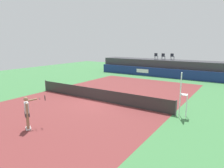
# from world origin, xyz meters

# --- Properties ---
(ground_plane) EXTENTS (48.00, 48.00, 0.00)m
(ground_plane) POSITION_xyz_m (0.00, 3.00, 0.00)
(ground_plane) COLOR #3D7A42
(court_inner) EXTENTS (12.00, 22.00, 0.00)m
(court_inner) POSITION_xyz_m (0.00, 0.00, 0.00)
(court_inner) COLOR maroon
(court_inner) RESTS_ON ground
(sponsor_wall) EXTENTS (18.00, 0.22, 1.20)m
(sponsor_wall) POSITION_xyz_m (-0.01, 13.50, 0.60)
(sponsor_wall) COLOR navy
(sponsor_wall) RESTS_ON ground
(spectator_platform) EXTENTS (18.00, 2.80, 2.20)m
(spectator_platform) POSITION_xyz_m (0.00, 15.30, 1.10)
(spectator_platform) COLOR #38383D
(spectator_platform) RESTS_ON ground
(spectator_chair_far_left) EXTENTS (0.48, 0.48, 0.89)m
(spectator_chair_far_left) POSITION_xyz_m (-1.07, 15.11, 2.69)
(spectator_chair_far_left) COLOR #1E232D
(spectator_chair_far_left) RESTS_ON spectator_platform
(spectator_chair_left) EXTENTS (0.47, 0.47, 0.89)m
(spectator_chair_left) POSITION_xyz_m (0.02, 14.99, 2.69)
(spectator_chair_left) COLOR #1E232D
(spectator_chair_left) RESTS_ON spectator_platform
(spectator_chair_center) EXTENTS (0.46, 0.46, 0.89)m
(spectator_chair_center) POSITION_xyz_m (1.13, 15.42, 2.69)
(spectator_chair_center) COLOR #1E232D
(spectator_chair_center) RESTS_ON spectator_platform
(umpire_chair) EXTENTS (0.50, 0.50, 2.76)m
(umpire_chair) POSITION_xyz_m (6.51, -0.02, 1.59)
(umpire_chair) COLOR white
(umpire_chair) RESTS_ON ground
(tennis_net) EXTENTS (12.40, 0.02, 0.95)m
(tennis_net) POSITION_xyz_m (0.00, 0.00, 0.47)
(tennis_net) COLOR #2D2D2D
(tennis_net) RESTS_ON ground
(net_post_near) EXTENTS (0.10, 0.10, 1.00)m
(net_post_near) POSITION_xyz_m (-6.20, 0.00, 0.50)
(net_post_near) COLOR #4C4C51
(net_post_near) RESTS_ON ground
(net_post_far) EXTENTS (0.10, 0.10, 1.00)m
(net_post_far) POSITION_xyz_m (6.20, 0.00, 0.50)
(net_post_far) COLOR #4C4C51
(net_post_far) RESTS_ON ground
(tennis_player) EXTENTS (0.67, 1.26, 1.77)m
(tennis_player) POSITION_xyz_m (0.30, -6.34, 0.96)
(tennis_player) COLOR white
(tennis_player) RESTS_ON court_inner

